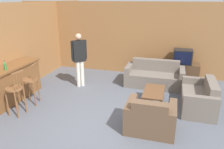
{
  "coord_description": "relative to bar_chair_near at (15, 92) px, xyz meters",
  "views": [
    {
      "loc": [
        1.29,
        -4.17,
        2.74
      ],
      "look_at": [
        -0.18,
        0.93,
        0.85
      ],
      "focal_mm": 35.0,
      "sensor_mm": 36.0,
      "label": 1
    }
  ],
  "objects": [
    {
      "name": "bar_counter",
      "position": [
        -0.62,
        0.3,
        -0.11
      ],
      "size": [
        0.55,
        2.63,
        0.98
      ],
      "color": "brown",
      "rests_on": "ground_plane"
    },
    {
      "name": "tv_unit",
      "position": [
        3.86,
        3.55,
        -0.3
      ],
      "size": [
        1.16,
        0.44,
        0.61
      ],
      "color": "#513823",
      "rests_on": "ground_plane"
    },
    {
      "name": "tv",
      "position": [
        3.86,
        3.54,
        0.24
      ],
      "size": [
        0.61,
        0.46,
        0.49
      ],
      "color": "black",
      "rests_on": "tv_unit"
    },
    {
      "name": "armchair_near",
      "position": [
        3.21,
        0.2,
        -0.31
      ],
      "size": [
        1.04,
        0.81,
        0.79
      ],
      "color": "brown",
      "rests_on": "ground_plane"
    },
    {
      "name": "person_by_window",
      "position": [
        0.74,
        2.11,
        0.37
      ],
      "size": [
        0.39,
        0.38,
        1.7
      ],
      "color": "silver",
      "rests_on": "ground_plane"
    },
    {
      "name": "bar_chair_near",
      "position": [
        0.0,
        0.0,
        0.0
      ],
      "size": [
        0.45,
        0.45,
        1.13
      ],
      "color": "brown",
      "rests_on": "ground_plane"
    },
    {
      "name": "bottle",
      "position": [
        -0.52,
        0.38,
        0.49
      ],
      "size": [
        0.06,
        0.06,
        0.25
      ],
      "color": "#2D7F3D",
      "rests_on": "bar_counter"
    },
    {
      "name": "loveseat_right",
      "position": [
        4.3,
        1.54,
        -0.31
      ],
      "size": [
        0.78,
        1.44,
        0.78
      ],
      "color": "#70665B",
      "rests_on": "ground_plane"
    },
    {
      "name": "couch_far",
      "position": [
        3.03,
        2.82,
        -0.31
      ],
      "size": [
        1.83,
        0.85,
        0.81
      ],
      "color": "#70665B",
      "rests_on": "ground_plane"
    },
    {
      "name": "coffee_table",
      "position": [
        3.15,
        1.4,
        -0.25
      ],
      "size": [
        0.52,
        0.98,
        0.42
      ],
      "color": "brown",
      "rests_on": "ground_plane"
    },
    {
      "name": "bar_chair_mid",
      "position": [
        -0.0,
        0.61,
        0.0
      ],
      "size": [
        0.48,
        0.48,
        1.13
      ],
      "color": "brown",
      "rests_on": "ground_plane"
    },
    {
      "name": "wall_back",
      "position": [
        2.25,
        3.91,
        0.7
      ],
      "size": [
        9.4,
        0.08,
        2.6
      ],
      "color": "#9E6B3D",
      "rests_on": "ground_plane"
    },
    {
      "name": "wall_left",
      "position": [
        -0.96,
        1.57,
        0.7
      ],
      "size": [
        0.08,
        8.69,
        2.6
      ],
      "color": "#9E6B3D",
      "rests_on": "ground_plane"
    },
    {
      "name": "ground_plane",
      "position": [
        2.25,
        0.22,
        -0.6
      ],
      "size": [
        24.0,
        24.0,
        0.0
      ],
      "primitive_type": "plane",
      "color": "#565B66"
    }
  ]
}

